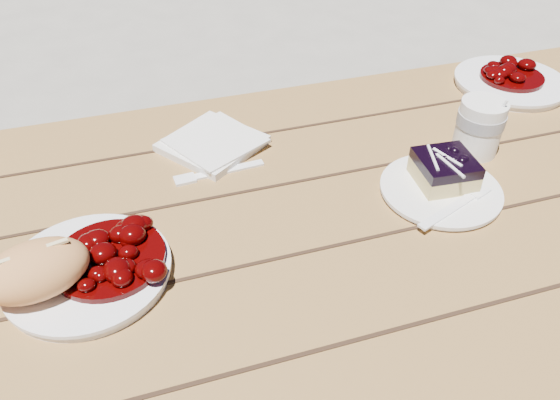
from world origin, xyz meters
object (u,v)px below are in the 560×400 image
object	(u,v)px
bread_roll	(36,270)
picnic_table	(369,269)
main_plate	(88,273)
dessert_plate	(440,191)
second_plate	(510,83)
coffee_cup	(479,127)
blueberry_cake	(444,170)

from	to	relation	value
bread_roll	picnic_table	bearing A→B (deg)	6.43
main_plate	dessert_plate	bearing A→B (deg)	2.16
second_plate	picnic_table	bearing A→B (deg)	-148.31
coffee_cup	blueberry_cake	bearing A→B (deg)	-145.45
coffee_cup	second_plate	world-z (taller)	coffee_cup
picnic_table	second_plate	size ratio (longest dim) A/B	8.83
main_plate	coffee_cup	distance (m)	0.68
picnic_table	coffee_cup	distance (m)	0.31
bread_roll	second_plate	world-z (taller)	bread_roll
picnic_table	bread_roll	world-z (taller)	bread_roll
blueberry_cake	coffee_cup	bearing A→B (deg)	39.02
coffee_cup	second_plate	distance (m)	0.29
main_plate	dessert_plate	xyz separation A→B (m)	(0.55, 0.02, -0.00)
picnic_table	main_plate	size ratio (longest dim) A/B	9.22
main_plate	bread_roll	distance (m)	0.07
picnic_table	blueberry_cake	distance (m)	0.22
bread_roll	second_plate	xyz separation A→B (m)	(0.93, 0.32, -0.04)
picnic_table	dessert_plate	xyz separation A→B (m)	(0.10, -0.02, 0.17)
coffee_cup	picnic_table	bearing A→B (deg)	-161.34
bread_roll	second_plate	bearing A→B (deg)	19.04
main_plate	blueberry_cake	xyz separation A→B (m)	(0.56, 0.04, 0.03)
dessert_plate	blueberry_cake	bearing A→B (deg)	56.31
main_plate	blueberry_cake	bearing A→B (deg)	3.66
second_plate	main_plate	bearing A→B (deg)	-161.02
bread_roll	dessert_plate	size ratio (longest dim) A/B	0.71
bread_roll	blueberry_cake	world-z (taller)	bread_roll
bread_roll	dessert_plate	bearing A→B (deg)	3.86
dessert_plate	blueberry_cake	distance (m)	0.03
blueberry_cake	second_plate	xyz separation A→B (m)	(0.32, 0.27, -0.03)
picnic_table	second_plate	xyz separation A→B (m)	(0.43, 0.27, 0.17)
main_plate	blueberry_cake	size ratio (longest dim) A/B	2.32
main_plate	second_plate	world-z (taller)	same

